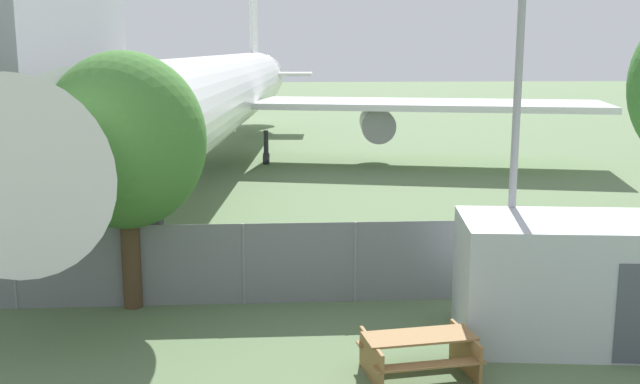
{
  "coord_description": "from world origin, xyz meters",
  "views": [
    {
      "loc": [
        -1.85,
        -5.22,
        5.79
      ],
      "look_at": [
        -0.62,
        14.18,
        2.0
      ],
      "focal_mm": 42.0,
      "sensor_mm": 36.0,
      "label": 1
    }
  ],
  "objects_px": {
    "airplane": "(216,96)",
    "tree_near_hangar": "(125,141)",
    "portable_cabin": "(581,281)",
    "picnic_bench_open_grass": "(419,350)"
  },
  "relations": [
    {
      "from": "airplane",
      "to": "tree_near_hangar",
      "type": "xyz_separation_m",
      "value": [
        -0.54,
        -19.6,
        0.29
      ]
    },
    {
      "from": "portable_cabin",
      "to": "tree_near_hangar",
      "type": "bearing_deg",
      "value": 171.49
    },
    {
      "from": "portable_cabin",
      "to": "airplane",
      "type": "bearing_deg",
      "value": 118.3
    },
    {
      "from": "picnic_bench_open_grass",
      "to": "tree_near_hangar",
      "type": "distance_m",
      "value": 7.71
    },
    {
      "from": "portable_cabin",
      "to": "tree_near_hangar",
      "type": "xyz_separation_m",
      "value": [
        -9.25,
        2.53,
        2.53
      ]
    },
    {
      "from": "portable_cabin",
      "to": "picnic_bench_open_grass",
      "type": "xyz_separation_m",
      "value": [
        -3.5,
        -1.43,
        -0.75
      ]
    },
    {
      "from": "airplane",
      "to": "portable_cabin",
      "type": "distance_m",
      "value": 23.89
    },
    {
      "from": "portable_cabin",
      "to": "tree_near_hangar",
      "type": "relative_size",
      "value": 0.87
    },
    {
      "from": "tree_near_hangar",
      "to": "portable_cabin",
      "type": "bearing_deg",
      "value": -15.32
    },
    {
      "from": "portable_cabin",
      "to": "tree_near_hangar",
      "type": "distance_m",
      "value": 9.92
    }
  ]
}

